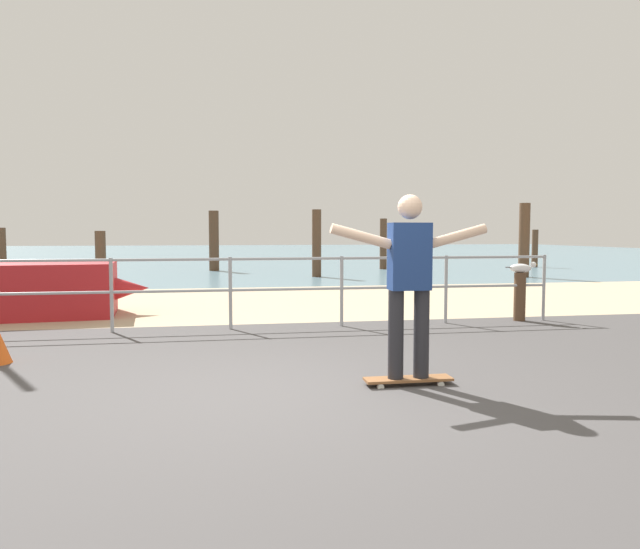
# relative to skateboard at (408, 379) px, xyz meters

# --- Properties ---
(ground_plane) EXTENTS (24.00, 10.00, 0.04)m
(ground_plane) POSITION_rel_skateboard_xyz_m (-0.97, -1.16, -0.07)
(ground_plane) COLOR #474444
(ground_plane) RESTS_ON ground
(beach_strip) EXTENTS (24.00, 6.00, 0.04)m
(beach_strip) POSITION_rel_skateboard_xyz_m (-0.97, 6.84, -0.07)
(beach_strip) COLOR tan
(beach_strip) RESTS_ON ground
(sea_surface) EXTENTS (72.00, 50.00, 0.04)m
(sea_surface) POSITION_rel_skateboard_xyz_m (-0.97, 34.84, -0.07)
(sea_surface) COLOR slate
(sea_surface) RESTS_ON ground
(railing_fence) EXTENTS (11.38, 0.05, 1.05)m
(railing_fence) POSITION_rel_skateboard_xyz_m (-2.30, 3.44, 0.63)
(railing_fence) COLOR #9EA0A5
(railing_fence) RESTS_ON ground
(skateboard) EXTENTS (0.80, 0.21, 0.08)m
(skateboard) POSITION_rel_skateboard_xyz_m (0.00, 0.00, 0.00)
(skateboard) COLOR brown
(skateboard) RESTS_ON ground
(skateboarder) EXTENTS (1.45, 0.22, 1.65)m
(skateboarder) POSITION_rel_skateboard_xyz_m (-0.00, -0.00, 0.95)
(skateboarder) COLOR #26262B
(skateboarder) RESTS_ON skateboard
(bollard_short) EXTENTS (0.18, 0.18, 0.77)m
(bollard_short) POSITION_rel_skateboard_xyz_m (2.98, 3.47, 0.32)
(bollard_short) COLOR #513826
(bollard_short) RESTS_ON ground
(seagull) EXTENTS (0.42, 0.34, 0.18)m
(seagull) POSITION_rel_skateboard_xyz_m (2.99, 3.46, 0.78)
(seagull) COLOR white
(seagull) RESTS_ON bollard_short
(groyne_post_0) EXTENTS (0.35, 0.35, 1.54)m
(groyne_post_0) POSITION_rel_skateboard_xyz_m (-7.94, 13.99, 0.70)
(groyne_post_0) COLOR #513826
(groyne_post_0) RESTS_ON ground
(groyne_post_1) EXTENTS (0.29, 0.29, 1.44)m
(groyne_post_1) POSITION_rel_skateboard_xyz_m (-4.82, 12.37, 0.65)
(groyne_post_1) COLOR #513826
(groyne_post_1) RESTS_ON ground
(groyne_post_2) EXTENTS (0.35, 0.35, 2.17)m
(groyne_post_2) POSITION_rel_skateboard_xyz_m (-1.69, 16.71, 1.02)
(groyne_post_2) COLOR #513826
(groyne_post_2) RESTS_ON ground
(groyne_post_3) EXTENTS (0.28, 0.28, 2.10)m
(groyne_post_3) POSITION_rel_skateboard_xyz_m (1.44, 13.15, 0.98)
(groyne_post_3) COLOR #513826
(groyne_post_3) RESTS_ON ground
(groyne_post_4) EXTENTS (0.26, 0.26, 1.91)m
(groyne_post_4) POSITION_rel_skateboard_xyz_m (4.57, 16.55, 0.89)
(groyne_post_4) COLOR #513826
(groyne_post_4) RESTS_ON ground
(groyne_post_5) EXTENTS (0.33, 0.33, 2.29)m
(groyne_post_5) POSITION_rel_skateboard_xyz_m (7.69, 11.88, 1.08)
(groyne_post_5) COLOR #513826
(groyne_post_5) RESTS_ON ground
(groyne_post_6) EXTENTS (0.24, 0.24, 1.51)m
(groyne_post_6) POSITION_rel_skateboard_xyz_m (10.82, 16.67, 0.69)
(groyne_post_6) COLOR #513826
(groyne_post_6) RESTS_ON ground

